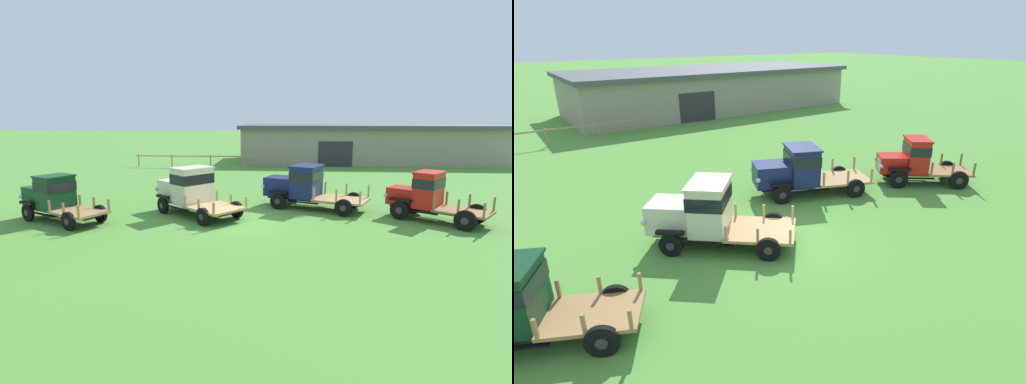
# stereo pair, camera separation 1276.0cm
# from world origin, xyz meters

# --- Properties ---
(ground_plane) EXTENTS (240.00, 240.00, 0.00)m
(ground_plane) POSITION_xyz_m (0.00, 0.00, 0.00)
(ground_plane) COLOR #518E38
(farm_shed) EXTENTS (26.51, 10.63, 3.86)m
(farm_shed) POSITION_xyz_m (10.82, 26.10, 1.95)
(farm_shed) COLOR gray
(farm_shed) RESTS_ON ground
(paddock_fence) EXTENTS (14.02, 0.47, 1.19)m
(paddock_fence) POSITION_xyz_m (-4.87, 19.58, 0.86)
(paddock_fence) COLOR #997F60
(paddock_fence) RESTS_ON ground
(vintage_truck_foreground_near) EXTENTS (4.80, 3.41, 2.10)m
(vintage_truck_foreground_near) POSITION_xyz_m (-8.39, -0.06, 1.10)
(vintage_truck_foreground_near) COLOR black
(vintage_truck_foreground_near) RESTS_ON ground
(vintage_truck_second_in_line) EXTENTS (4.98, 4.68, 2.31)m
(vintage_truck_second_in_line) POSITION_xyz_m (-2.50, 1.69, 1.20)
(vintage_truck_second_in_line) COLOR black
(vintage_truck_second_in_line) RESTS_ON ground
(vintage_truck_midrow_center) EXTENTS (5.64, 3.79, 2.23)m
(vintage_truck_midrow_center) POSITION_xyz_m (3.08, 3.41, 1.17)
(vintage_truck_midrow_center) COLOR black
(vintage_truck_midrow_center) RESTS_ON ground
(vintage_truck_far_side) EXTENTS (4.42, 3.99, 2.25)m
(vintage_truck_far_side) POSITION_xyz_m (8.62, 1.25, 1.14)
(vintage_truck_far_side) COLOR black
(vintage_truck_far_side) RESTS_ON ground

